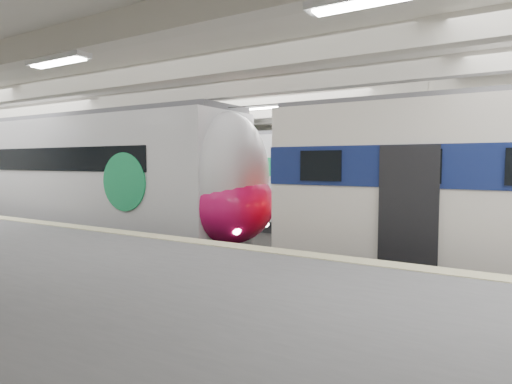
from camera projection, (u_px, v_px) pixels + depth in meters
The scene contains 3 objects.
station_hall at pixel (199, 153), 11.91m from camera, with size 36.00×24.00×5.75m.
modern_emu at pixel (110, 178), 16.39m from camera, with size 15.16×3.13×4.83m.
far_train at pixel (232, 178), 20.12m from camera, with size 13.54×3.19×4.32m.
Camera 1 is at (7.52, -11.18, 3.00)m, focal length 30.00 mm.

